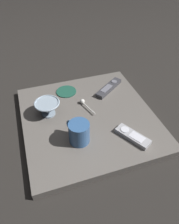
% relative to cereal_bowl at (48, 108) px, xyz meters
% --- Properties ---
extents(ground_plane, '(6.00, 6.00, 0.00)m').
position_rel_cereal_bowl_xyz_m(ground_plane, '(-0.18, 0.07, -0.07)').
color(ground_plane, black).
extents(table, '(0.62, 0.64, 0.03)m').
position_rel_cereal_bowl_xyz_m(table, '(-0.18, 0.07, -0.06)').
color(table, '#5B5651').
rests_on(table, ground).
extents(cereal_bowl, '(0.12, 0.12, 0.07)m').
position_rel_cereal_bowl_xyz_m(cereal_bowl, '(0.00, 0.00, 0.00)').
color(cereal_bowl, '#8C9EAD').
rests_on(cereal_bowl, table).
extents(coffee_mug, '(0.09, 0.12, 0.10)m').
position_rel_cereal_bowl_xyz_m(coffee_mug, '(-0.10, 0.21, 0.01)').
color(coffee_mug, '#33598C').
rests_on(coffee_mug, table).
extents(teaspoon, '(0.05, 0.12, 0.03)m').
position_rel_cereal_bowl_xyz_m(teaspoon, '(-0.18, -0.01, -0.03)').
color(teaspoon, silver).
rests_on(teaspoon, table).
extents(tv_remote_near, '(0.12, 0.16, 0.02)m').
position_rel_cereal_bowl_xyz_m(tv_remote_near, '(-0.32, 0.27, -0.03)').
color(tv_remote_near, '#9E9EA3').
rests_on(tv_remote_near, table).
extents(tv_remote_far, '(0.19, 0.15, 0.02)m').
position_rel_cereal_bowl_xyz_m(tv_remote_far, '(-0.35, -0.09, -0.03)').
color(tv_remote_far, '#38383D').
rests_on(tv_remote_far, table).
extents(drink_coaster, '(0.11, 0.11, 0.01)m').
position_rel_cereal_bowl_xyz_m(drink_coaster, '(-0.12, -0.15, -0.04)').
color(drink_coaster, '#194738').
rests_on(drink_coaster, table).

